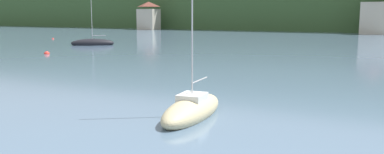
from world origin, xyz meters
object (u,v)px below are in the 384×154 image
(shore_building_west, at_px, (149,16))
(mooring_buoy_mid, at_px, (47,54))
(mooring_buoy_far, at_px, (53,39))
(sailboat_mid_0, at_px, (192,110))
(sailboat_far_3, at_px, (93,43))
(shore_building_westcentral, at_px, (375,12))

(shore_building_west, relative_size, mooring_buoy_mid, 13.50)
(mooring_buoy_mid, distance_m, mooring_buoy_far, 28.73)
(sailboat_mid_0, height_order, sailboat_far_3, sailboat_mid_0)
(shore_building_west, bearing_deg, mooring_buoy_mid, -62.65)
(shore_building_westcentral, height_order, mooring_buoy_far, shore_building_westcentral)
(sailboat_mid_0, relative_size, sailboat_far_3, 1.12)
(shore_building_westcentral, relative_size, mooring_buoy_far, 25.43)
(sailboat_far_3, relative_size, mooring_buoy_mid, 11.50)
(sailboat_mid_0, bearing_deg, sailboat_far_3, -139.12)
(shore_building_westcentral, distance_m, sailboat_far_3, 61.84)
(sailboat_far_3, bearing_deg, sailboat_mid_0, 101.42)
(shore_building_westcentral, height_order, mooring_buoy_mid, shore_building_westcentral)
(sailboat_far_3, distance_m, mooring_buoy_mid, 12.89)
(shore_building_west, relative_size, sailboat_mid_0, 1.05)
(shore_building_westcentral, bearing_deg, mooring_buoy_far, -134.67)
(sailboat_far_3, xyz_separation_m, mooring_buoy_mid, (4.88, -11.93, -0.28))
(shore_building_west, xyz_separation_m, sailboat_mid_0, (59.76, -80.54, -3.53))
(shore_building_west, distance_m, sailboat_far_3, 60.75)
(sailboat_far_3, distance_m, mooring_buoy_far, 17.89)
(sailboat_mid_0, distance_m, sailboat_far_3, 41.17)
(mooring_buoy_mid, bearing_deg, shore_building_westcentral, 69.35)
(sailboat_far_3, relative_size, mooring_buoy_far, 17.88)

